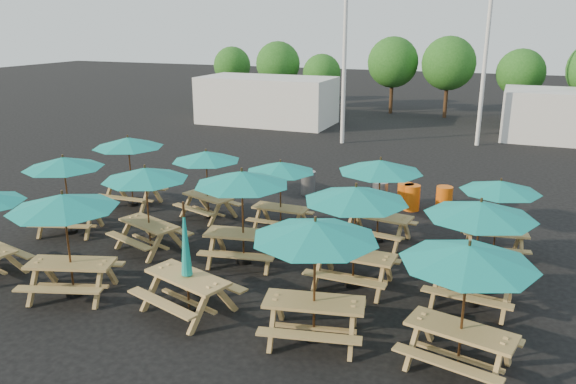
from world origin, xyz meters
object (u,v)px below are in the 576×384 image
at_px(picnic_unit_12, 468,261).
at_px(waste_bin_3, 412,198).
at_px(picnic_unit_7, 242,183).
at_px(picnic_unit_11, 380,170).
at_px(picnic_unit_10, 356,199).
at_px(waste_bin_2, 405,196).
at_px(waste_bin_0, 308,183).
at_px(picnic_unit_1, 64,166).
at_px(picnic_unit_13, 480,215).
at_px(waste_bin_1, 380,194).
at_px(picnic_unit_2, 128,146).
at_px(picnic_unit_3, 64,207).
at_px(picnic_unit_6, 187,268).
at_px(picnic_unit_9, 315,236).
at_px(picnic_unit_5, 206,159).
at_px(picnic_unit_4, 145,178).
at_px(waste_bin_4, 444,199).
at_px(picnic_unit_8, 280,170).
at_px(picnic_unit_14, 500,190).

bearing_deg(picnic_unit_12, waste_bin_3, 117.92).
xyz_separation_m(picnic_unit_7, picnic_unit_11, (2.87, 2.74, -0.06)).
xyz_separation_m(picnic_unit_10, waste_bin_2, (0.06, 6.26, -1.73)).
bearing_deg(picnic_unit_12, waste_bin_0, 136.87).
height_order(picnic_unit_1, picnic_unit_7, picnic_unit_7).
distance_m(picnic_unit_13, waste_bin_1, 7.15).
bearing_deg(picnic_unit_13, picnic_unit_2, 171.23).
bearing_deg(picnic_unit_10, picnic_unit_3, -152.19).
xyz_separation_m(picnic_unit_6, waste_bin_0, (-0.52, 9.02, -0.59)).
bearing_deg(picnic_unit_9, waste_bin_0, 98.83).
height_order(picnic_unit_1, picnic_unit_5, picnic_unit_1).
height_order(picnic_unit_4, picnic_unit_9, picnic_unit_9).
xyz_separation_m(picnic_unit_2, waste_bin_0, (5.11, 3.41, -1.64)).
bearing_deg(picnic_unit_4, picnic_unit_10, 18.36).
relative_size(picnic_unit_1, waste_bin_2, 3.34).
bearing_deg(picnic_unit_5, picnic_unit_9, -26.61).
distance_m(waste_bin_2, waste_bin_4, 1.25).
distance_m(picnic_unit_6, picnic_unit_11, 6.27).
height_order(picnic_unit_7, picnic_unit_12, picnic_unit_7).
bearing_deg(picnic_unit_3, waste_bin_4, 34.34).
xyz_separation_m(picnic_unit_2, waste_bin_4, (9.90, 3.25, -1.64)).
xyz_separation_m(picnic_unit_1, picnic_unit_8, (5.66, 2.57, -0.18)).
relative_size(picnic_unit_13, picnic_unit_14, 1.09).
height_order(picnic_unit_7, picnic_unit_11, picnic_unit_7).
bearing_deg(picnic_unit_10, picnic_unit_13, 3.80).
bearing_deg(waste_bin_4, waste_bin_0, 178.03).
xyz_separation_m(picnic_unit_12, waste_bin_3, (-2.35, 8.65, -1.68)).
distance_m(picnic_unit_4, waste_bin_2, 8.63).
bearing_deg(picnic_unit_6, picnic_unit_2, 152.49).
distance_m(picnic_unit_1, waste_bin_1, 9.99).
bearing_deg(picnic_unit_1, picnic_unit_8, 6.78).
bearing_deg(picnic_unit_10, picnic_unit_8, 138.46).
height_order(picnic_unit_12, waste_bin_0, picnic_unit_12).
bearing_deg(picnic_unit_11, picnic_unit_14, 10.23).
height_order(picnic_unit_5, waste_bin_3, picnic_unit_5).
bearing_deg(picnic_unit_7, picnic_unit_2, 142.86).
relative_size(picnic_unit_2, picnic_unit_12, 0.86).
bearing_deg(picnic_unit_11, picnic_unit_9, -81.98).
distance_m(picnic_unit_7, picnic_unit_8, 2.64).
bearing_deg(picnic_unit_7, picnic_unit_4, 173.39).
height_order(picnic_unit_12, picnic_unit_13, picnic_unit_12).
relative_size(picnic_unit_7, picnic_unit_13, 1.08).
distance_m(picnic_unit_6, picnic_unit_10, 4.03).
bearing_deg(picnic_unit_10, picnic_unit_4, -179.03).
relative_size(picnic_unit_2, waste_bin_0, 2.84).
bearing_deg(waste_bin_4, picnic_unit_12, -81.39).
bearing_deg(picnic_unit_6, picnic_unit_1, 171.47).
relative_size(picnic_unit_2, picnic_unit_9, 0.84).
height_order(picnic_unit_10, waste_bin_4, picnic_unit_10).
bearing_deg(picnic_unit_7, picnic_unit_13, -11.51).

